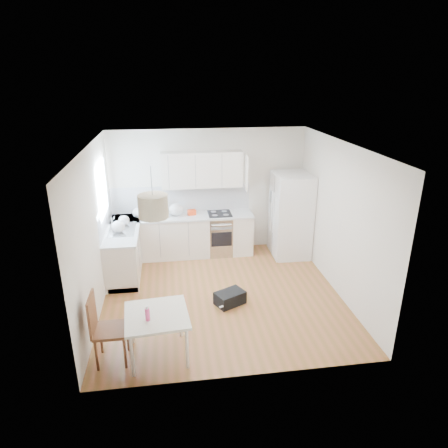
% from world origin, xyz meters
% --- Properties ---
extents(floor, '(4.20, 4.20, 0.00)m').
position_xyz_m(floor, '(0.00, 0.00, 0.00)').
color(floor, brown).
rests_on(floor, ground).
extents(ceiling, '(4.20, 4.20, 0.00)m').
position_xyz_m(ceiling, '(0.00, 0.00, 2.70)').
color(ceiling, white).
rests_on(ceiling, wall_back).
extents(wall_back, '(4.20, 0.00, 4.20)m').
position_xyz_m(wall_back, '(0.00, 2.10, 1.35)').
color(wall_back, silver).
rests_on(wall_back, floor).
extents(wall_left, '(0.00, 4.20, 4.20)m').
position_xyz_m(wall_left, '(-2.10, 0.00, 1.35)').
color(wall_left, silver).
rests_on(wall_left, floor).
extents(wall_right, '(0.00, 4.20, 4.20)m').
position_xyz_m(wall_right, '(2.10, 0.00, 1.35)').
color(wall_right, silver).
rests_on(wall_right, floor).
extents(window_glassblock, '(0.02, 1.00, 1.00)m').
position_xyz_m(window_glassblock, '(-2.09, 1.15, 1.75)').
color(window_glassblock, '#BFE0F9').
rests_on(window_glassblock, wall_left).
extents(cabinets_back, '(3.00, 0.60, 0.88)m').
position_xyz_m(cabinets_back, '(-0.60, 1.80, 0.44)').
color(cabinets_back, silver).
rests_on(cabinets_back, floor).
extents(cabinets_left, '(0.60, 1.80, 0.88)m').
position_xyz_m(cabinets_left, '(-1.80, 1.20, 0.44)').
color(cabinets_left, silver).
rests_on(cabinets_left, floor).
extents(counter_back, '(3.02, 0.64, 0.04)m').
position_xyz_m(counter_back, '(-0.60, 1.80, 0.90)').
color(counter_back, silver).
rests_on(counter_back, cabinets_back).
extents(counter_left, '(0.64, 1.82, 0.04)m').
position_xyz_m(counter_left, '(-1.80, 1.20, 0.90)').
color(counter_left, silver).
rests_on(counter_left, cabinets_left).
extents(backsplash_back, '(3.00, 0.01, 0.58)m').
position_xyz_m(backsplash_back, '(-0.60, 2.09, 1.21)').
color(backsplash_back, white).
rests_on(backsplash_back, wall_back).
extents(backsplash_left, '(0.01, 1.80, 0.58)m').
position_xyz_m(backsplash_left, '(-2.09, 1.20, 1.21)').
color(backsplash_left, white).
rests_on(backsplash_left, wall_left).
extents(upper_cabinets, '(1.70, 0.32, 0.75)m').
position_xyz_m(upper_cabinets, '(-0.15, 1.94, 1.88)').
color(upper_cabinets, silver).
rests_on(upper_cabinets, wall_back).
extents(range_oven, '(0.50, 0.61, 0.88)m').
position_xyz_m(range_oven, '(0.20, 1.80, 0.44)').
color(range_oven, '#B3B5B8').
rests_on(range_oven, floor).
extents(sink, '(0.50, 0.80, 0.16)m').
position_xyz_m(sink, '(-1.80, 1.15, 0.92)').
color(sink, '#B3B5B8').
rests_on(sink, counter_left).
extents(refrigerator, '(0.87, 0.92, 1.81)m').
position_xyz_m(refrigerator, '(1.73, 1.55, 0.91)').
color(refrigerator, white).
rests_on(refrigerator, floor).
extents(dining_table, '(0.93, 0.93, 0.68)m').
position_xyz_m(dining_table, '(-1.12, -1.51, 0.61)').
color(dining_table, beige).
rests_on(dining_table, floor).
extents(dining_chair, '(0.44, 0.44, 1.04)m').
position_xyz_m(dining_chair, '(-1.74, -1.53, 0.52)').
color(dining_chair, '#4B2D16').
rests_on(dining_chair, floor).
extents(drink_bottle, '(0.08, 0.08, 0.22)m').
position_xyz_m(drink_bottle, '(-1.23, -1.64, 0.78)').
color(drink_bottle, '#E74083').
rests_on(drink_bottle, dining_table).
extents(gym_bag, '(0.59, 0.51, 0.23)m').
position_xyz_m(gym_bag, '(0.10, -0.32, 0.11)').
color(gym_bag, black).
rests_on(gym_bag, floor).
extents(pendant_lamp, '(0.44, 0.44, 0.30)m').
position_xyz_m(pendant_lamp, '(-1.07, -1.35, 2.18)').
color(pendant_lamp, '#C0B694').
rests_on(pendant_lamp, ceiling).
extents(grocery_bag_a, '(0.23, 0.20, 0.21)m').
position_xyz_m(grocery_bag_a, '(-1.53, 1.81, 1.02)').
color(grocery_bag_a, silver).
rests_on(grocery_bag_a, counter_back).
extents(grocery_bag_b, '(0.22, 0.19, 0.20)m').
position_xyz_m(grocery_bag_b, '(-1.26, 1.83, 1.02)').
color(grocery_bag_b, silver).
rests_on(grocery_bag_b, counter_back).
extents(grocery_bag_c, '(0.30, 0.25, 0.27)m').
position_xyz_m(grocery_bag_c, '(-0.73, 1.82, 1.05)').
color(grocery_bag_c, silver).
rests_on(grocery_bag_c, counter_back).
extents(grocery_bag_d, '(0.22, 0.19, 0.20)m').
position_xyz_m(grocery_bag_d, '(-1.78, 1.41, 1.02)').
color(grocery_bag_d, silver).
rests_on(grocery_bag_d, counter_back).
extents(grocery_bag_e, '(0.26, 0.22, 0.23)m').
position_xyz_m(grocery_bag_e, '(-1.85, 1.02, 1.04)').
color(grocery_bag_e, silver).
rests_on(grocery_bag_e, counter_left).
extents(snack_orange, '(0.19, 0.14, 0.12)m').
position_xyz_m(snack_orange, '(-0.40, 1.82, 0.98)').
color(snack_orange, '#EF3F15').
rests_on(snack_orange, counter_back).
extents(snack_yellow, '(0.18, 0.12, 0.11)m').
position_xyz_m(snack_yellow, '(-1.00, 1.73, 0.98)').
color(snack_yellow, yellow).
rests_on(snack_yellow, counter_back).
extents(snack_red, '(0.18, 0.15, 0.10)m').
position_xyz_m(snack_red, '(-1.34, 1.84, 0.97)').
color(snack_red, '#DB421B').
rests_on(snack_red, counter_back).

